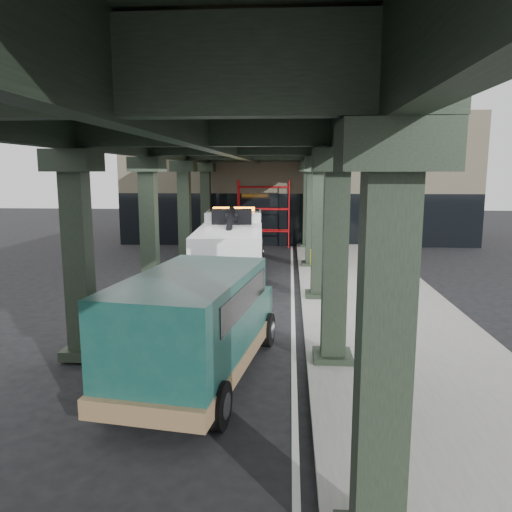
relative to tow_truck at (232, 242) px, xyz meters
The scene contains 8 objects.
ground 6.35m from the tow_truck, 81.13° to the right, with size 90.00×90.00×0.00m, color black.
sidewalk 6.96m from the tow_truck, 36.96° to the right, with size 5.00×40.00×0.15m, color gray.
lane_stripe 5.10m from the tow_truck, 57.11° to the right, with size 0.12×38.00×0.01m, color silver.
viaduct 5.75m from the tow_truck, 82.33° to the right, with size 7.40×32.00×6.40m.
building 14.43m from the tow_truck, 78.01° to the left, with size 22.00×10.00×8.00m, color #C6B793.
scaffolding 8.62m from the tow_truck, 83.64° to the left, with size 3.08×0.88×4.00m.
tow_truck is the anchor object (origin of this frame).
towed_van 11.19m from the tow_truck, 87.18° to the right, with size 3.14×6.23×2.42m.
Camera 1 is at (1.57, -15.26, 4.50)m, focal length 35.00 mm.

